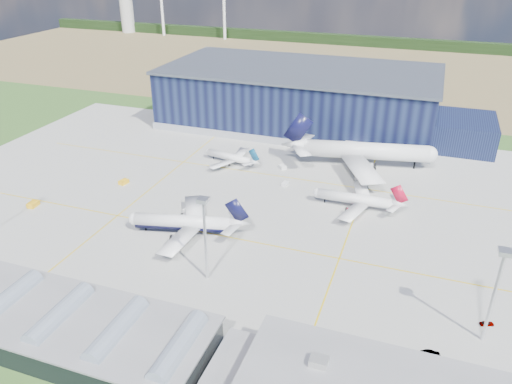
% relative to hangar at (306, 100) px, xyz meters
% --- Properties ---
extents(ground, '(600.00, 600.00, 0.00)m').
position_rel_hangar_xyz_m(ground, '(-2.81, -94.80, -11.62)').
color(ground, '#2D541F').
rests_on(ground, ground).
extents(apron, '(220.00, 160.00, 0.08)m').
position_rel_hangar_xyz_m(apron, '(-2.81, -84.80, -11.59)').
color(apron, '#9D9D98').
rests_on(apron, ground).
extents(farmland, '(600.00, 220.00, 0.01)m').
position_rel_hangar_xyz_m(farmland, '(-2.81, 125.20, -11.62)').
color(farmland, olive).
rests_on(farmland, ground).
extents(treeline, '(600.00, 8.00, 8.00)m').
position_rel_hangar_xyz_m(treeline, '(-2.81, 205.20, -7.62)').
color(treeline, black).
rests_on(treeline, ground).
extents(hangar, '(145.00, 62.00, 26.10)m').
position_rel_hangar_xyz_m(hangar, '(0.00, 0.00, 0.00)').
color(hangar, black).
rests_on(hangar, ground).
extents(glass_concourse, '(78.00, 23.00, 8.60)m').
position_rel_hangar_xyz_m(glass_concourse, '(-9.26, -154.80, -7.93)').
color(glass_concourse, black).
rests_on(glass_concourse, ground).
extents(light_mast_center, '(2.60, 2.60, 23.00)m').
position_rel_hangar_xyz_m(light_mast_center, '(7.19, -124.80, 3.82)').
color(light_mast_center, silver).
rests_on(light_mast_center, ground).
extents(light_mast_east, '(2.60, 2.60, 23.00)m').
position_rel_hangar_xyz_m(light_mast_east, '(72.19, -124.80, 3.82)').
color(light_mast_east, silver).
rests_on(light_mast_east, ground).
extents(airliner_navy, '(43.73, 43.14, 11.90)m').
position_rel_hangar_xyz_m(airliner_navy, '(-8.63, -106.99, -5.66)').
color(airliner_navy, white).
rests_on(airliner_navy, ground).
extents(airliner_red, '(30.71, 30.04, 9.99)m').
position_rel_hangar_xyz_m(airliner_red, '(35.91, -74.53, -6.62)').
color(airliner_red, white).
rests_on(airliner_red, ground).
extents(airliner_widebody, '(68.59, 67.58, 19.15)m').
position_rel_hangar_xyz_m(airliner_widebody, '(33.95, -39.80, -2.04)').
color(airliner_widebody, white).
rests_on(airliner_widebody, ground).
extents(airliner_regional, '(29.49, 29.07, 8.15)m').
position_rel_hangar_xyz_m(airliner_regional, '(-15.37, -54.80, -7.54)').
color(airliner_regional, white).
rests_on(airliner_regional, ground).
extents(gse_tug_a, '(2.68, 4.05, 1.61)m').
position_rel_hangar_xyz_m(gse_tug_a, '(-61.95, -108.67, -10.81)').
color(gse_tug_a, yellow).
rests_on(gse_tug_a, ground).
extents(gse_tug_b, '(2.87, 3.72, 1.44)m').
position_rel_hangar_xyz_m(gse_tug_b, '(-43.80, -84.34, -10.89)').
color(gse_tug_b, yellow).
rests_on(gse_tug_b, ground).
extents(gse_van_a, '(6.33, 3.48, 2.62)m').
position_rel_hangar_xyz_m(gse_van_a, '(-10.05, -97.74, -10.31)').
color(gse_van_a, white).
rests_on(gse_van_a, ground).
extents(gse_cart_a, '(2.22, 2.98, 1.18)m').
position_rel_hangar_xyz_m(gse_cart_a, '(10.37, -66.24, -11.03)').
color(gse_cart_a, white).
rests_on(gse_cart_a, ground).
extents(gse_tug_c, '(3.39, 4.04, 1.51)m').
position_rel_hangar_xyz_m(gse_tug_c, '(20.10, -33.25, -10.86)').
color(gse_tug_c, yellow).
rests_on(gse_tug_c, ground).
extents(gse_cart_b, '(3.64, 3.68, 1.35)m').
position_rel_hangar_xyz_m(gse_cart_b, '(5.22, -52.82, -10.94)').
color(gse_cart_b, white).
rests_on(gse_cart_b, ground).
extents(gse_van_c, '(5.85, 3.29, 2.68)m').
position_rel_hangar_xyz_m(gse_van_c, '(65.13, -140.80, -10.28)').
color(gse_van_c, white).
rests_on(gse_van_c, ground).
extents(car_a, '(3.32, 2.32, 1.05)m').
position_rel_hangar_xyz_m(car_a, '(73.35, -119.66, -11.09)').
color(car_a, '#99999E').
rests_on(car_a, ground).
extents(car_b, '(4.23, 2.38, 1.32)m').
position_rel_hangar_xyz_m(car_b, '(61.88, -133.74, -10.96)').
color(car_b, '#99999E').
rests_on(car_b, ground).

